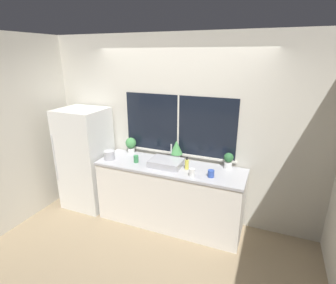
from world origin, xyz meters
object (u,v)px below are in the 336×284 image
object	(u,v)px
kettle	(109,155)
mug_blue	(211,174)
potted_plant_right	(228,160)
sink	(166,163)
potted_plant_center	(176,149)
mug_green	(136,159)
potted_plant_left	(131,144)
soap_bottle	(187,164)
refrigerator	(86,159)
mug_white	(192,172)

from	to	relation	value
kettle	mug_blue	bearing A→B (deg)	-0.19
potted_plant_right	mug_blue	bearing A→B (deg)	-113.16
potted_plant_right	sink	bearing A→B (deg)	-163.23
sink	potted_plant_center	distance (m)	0.29
mug_green	kettle	distance (m)	0.43
sink	potted_plant_center	size ratio (longest dim) A/B	1.48
potted_plant_left	soap_bottle	bearing A→B (deg)	-13.74
mug_blue	mug_green	size ratio (longest dim) A/B	0.89
potted_plant_left	soap_bottle	world-z (taller)	potted_plant_left
refrigerator	soap_bottle	world-z (taller)	refrigerator
soap_bottle	kettle	distance (m)	1.18
mug_blue	kettle	world-z (taller)	kettle
mug_blue	mug_white	world-z (taller)	mug_white
potted_plant_center	kettle	world-z (taller)	potted_plant_center
potted_plant_right	kettle	distance (m)	1.73
refrigerator	mug_blue	xyz separation A→B (m)	(2.07, -0.11, 0.16)
soap_bottle	mug_white	world-z (taller)	soap_bottle
refrigerator	potted_plant_right	distance (m)	2.25
potted_plant_right	refrigerator	bearing A→B (deg)	-173.72
potted_plant_center	potted_plant_right	xyz separation A→B (m)	(0.76, 0.00, -0.06)
mug_green	kettle	xyz separation A→B (m)	(-0.42, -0.05, 0.02)
soap_bottle	mug_blue	xyz separation A→B (m)	(0.36, -0.11, -0.03)
sink	potted_plant_center	bearing A→B (deg)	76.47
potted_plant_center	mug_green	size ratio (longest dim) A/B	2.93
refrigerator	mug_white	world-z (taller)	refrigerator
potted_plant_left	potted_plant_center	world-z (taller)	potted_plant_center
mug_white	refrigerator	bearing A→B (deg)	174.39
refrigerator	mug_green	world-z (taller)	refrigerator
soap_bottle	sink	bearing A→B (deg)	-179.99
soap_bottle	kettle	world-z (taller)	soap_bottle
sink	kettle	size ratio (longest dim) A/B	2.84
potted_plant_right	soap_bottle	size ratio (longest dim) A/B	1.28
potted_plant_center	mug_blue	xyz separation A→B (m)	(0.61, -0.36, -0.13)
potted_plant_right	mug_white	size ratio (longest dim) A/B	2.19
sink	potted_plant_center	xyz separation A→B (m)	(0.06, 0.25, 0.13)
mug_white	mug_green	size ratio (longest dim) A/B	0.98
refrigerator	potted_plant_left	distance (m)	0.79
sink	soap_bottle	bearing A→B (deg)	0.01
refrigerator	sink	size ratio (longest dim) A/B	3.62
sink	potted_plant_right	xyz separation A→B (m)	(0.82, 0.25, 0.07)
mug_green	refrigerator	bearing A→B (deg)	176.60
sink	soap_bottle	xyz separation A→B (m)	(0.30, 0.00, 0.03)
soap_bottle	mug_green	world-z (taller)	soap_bottle
potted_plant_left	mug_white	distance (m)	1.22
mug_green	potted_plant_left	bearing A→B (deg)	130.18
potted_plant_right	soap_bottle	distance (m)	0.57
kettle	mug_white	bearing A→B (deg)	-3.30
potted_plant_left	mug_blue	size ratio (longest dim) A/B	2.75
potted_plant_left	potted_plant_center	size ratio (longest dim) A/B	0.83
potted_plant_right	potted_plant_left	bearing A→B (deg)	-180.00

